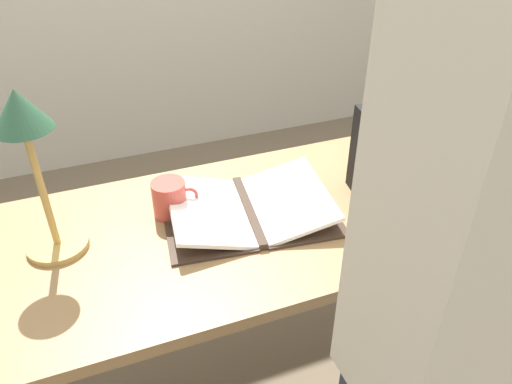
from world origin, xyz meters
name	(u,v)px	position (x,y,z in m)	size (l,w,h in m)	color
ground_plane	(263,379)	(0.00, 0.00, 0.00)	(12.00, 12.00, 0.00)	#70604C
reading_desk	(264,244)	(0.00, 0.00, 0.64)	(1.45, 0.66, 0.74)	#937047
open_book	(249,208)	(-0.04, 0.03, 0.76)	(0.51, 0.39, 0.06)	#38281E
book_stack_tall	(423,163)	(0.51, -0.01, 0.81)	(0.22, 0.31, 0.13)	#BC8933
book_standing_upright	(365,157)	(0.30, -0.01, 0.87)	(0.05, 0.15, 0.26)	black
reading_lamp	(28,142)	(-0.55, 0.07, 1.05)	(0.15, 0.15, 0.43)	tan
coffee_mug	(170,199)	(-0.24, 0.10, 0.79)	(0.13, 0.09, 0.10)	#B74238
person_reader	(458,354)	(0.07, -0.66, 0.90)	(0.36, 0.23, 1.81)	#2D3342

